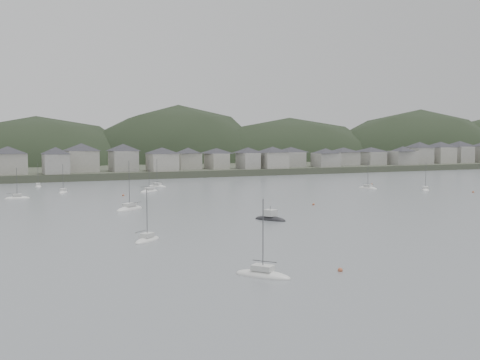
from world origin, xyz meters
TOP-DOWN VIEW (x-y plane):
  - ground at (0.00, 0.00)m, footprint 900.00×900.00m
  - far_shore_land at (0.00, 295.00)m, footprint 900.00×250.00m
  - forested_ridge at (4.83, 269.40)m, footprint 851.55×103.94m
  - waterfront_town at (50.59, 183.34)m, footprint 451.48×28.46m
  - sailboat_lead at (-14.93, 113.30)m, footprint 8.35×6.69m
  - moored_fleet at (-26.37, 54.45)m, footprint 241.19×176.59m
  - motor_launch_far at (-9.91, 38.20)m, footprint 6.06×8.26m
  - mooring_buoys at (-0.77, 60.12)m, footprint 160.78×143.24m

SIDE VIEW (x-z plane):
  - forested_ridge at x=4.83m, z-range -62.57..40.00m
  - ground at x=0.00m, z-range 0.00..0.00m
  - mooring_buoys at x=-0.77m, z-range -0.20..0.50m
  - sailboat_lead at x=-14.93m, z-range -5.46..5.81m
  - moored_fleet at x=-26.37m, z-range -6.39..6.75m
  - motor_launch_far at x=-9.91m, z-range -1.65..2.23m
  - far_shore_land at x=0.00m, z-range 0.00..3.00m
  - waterfront_town at x=50.59m, z-range 2.20..15.12m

